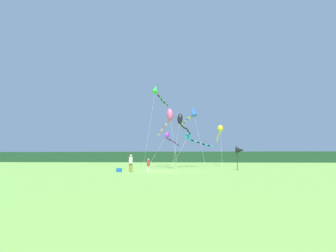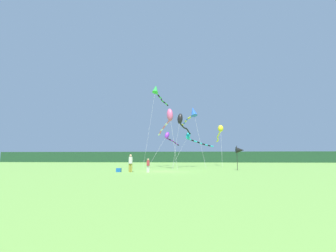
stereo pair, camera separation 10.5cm
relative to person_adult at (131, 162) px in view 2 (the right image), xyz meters
The scene contains 13 objects.
ground_plane 3.48m from the person_adult, 23.18° to the left, with size 120.00×120.00×0.00m, color #6B9E42.
distant_treeline 46.42m from the person_adult, 86.21° to the left, with size 108.00×3.91×3.03m, color #1E4228.
person_adult is the anchor object (origin of this frame).
person_child 1.92m from the person_adult, 15.83° to the right, with size 0.29×0.29×1.31m.
cooler_box 1.38m from the person_adult, behind, with size 0.45×0.38×0.38m, color #1959B2.
banner_flag_pole 12.12m from the person_adult, 19.06° to the left, with size 0.90×0.70×2.71m.
kite_purple 16.36m from the person_adult, 81.18° to the left, with size 4.26×7.84×5.71m.
kite_cyan 16.13m from the person_adult, 66.40° to the left, with size 6.64×6.14×5.46m.
kite_yellow 21.81m from the person_adult, 58.12° to the left, with size 1.04×10.30×7.03m.
kite_blue 14.67m from the person_adult, 60.42° to the left, with size 3.42×6.10×8.87m.
kite_rainbow 9.31m from the person_adult, 64.63° to the left, with size 3.30×7.85×7.65m.
kite_black 12.12m from the person_adult, 63.95° to the left, with size 2.44×7.43×7.54m.
kite_green 15.29m from the person_adult, 84.60° to the left, with size 2.54×8.72×12.23m.
Camera 2 is at (2.55, -24.32, 1.42)m, focal length 25.25 mm.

